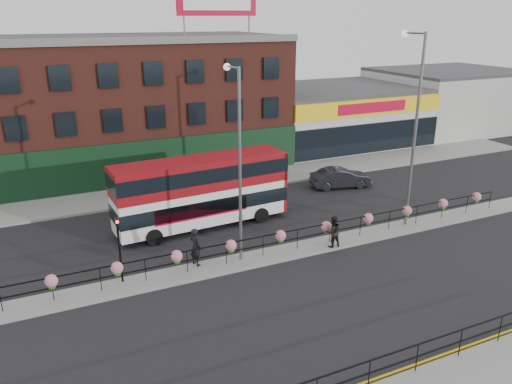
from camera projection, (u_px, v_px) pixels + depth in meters
name	position (u px, v px, depth m)	size (l,w,h in m)	color
ground	(280.00, 255.00, 25.92)	(120.00, 120.00, 0.00)	black
north_pavement	(204.00, 186.00, 36.15)	(60.00, 4.00, 0.15)	gray
median	(280.00, 253.00, 25.89)	(60.00, 1.60, 0.15)	gray
yellow_line_inner	(407.00, 367.00, 17.62)	(60.00, 0.10, 0.01)	gold
yellow_line_outer	(410.00, 371.00, 17.47)	(60.00, 0.10, 0.01)	gold
brick_building	(121.00, 103.00, 39.67)	(25.00, 12.21, 10.30)	brown
supermarket	(332.00, 115.00, 48.38)	(15.00, 12.25, 5.30)	silver
warehouse_east	(447.00, 99.00, 54.14)	(14.50, 12.00, 6.30)	#B4B4AF
median_railing	(281.00, 236.00, 25.57)	(30.04, 0.56, 1.23)	black
south_railing	(370.00, 368.00, 16.17)	(20.04, 0.05, 1.12)	black
double_decker_bus	(202.00, 185.00, 28.63)	(10.32, 3.04, 4.12)	white
car	(341.00, 178.00, 35.86)	(4.55, 2.41, 1.43)	black
pedestrian_a	(196.00, 247.00, 24.27)	(0.67, 0.82, 1.93)	black
pedestrian_b	(333.00, 232.00, 26.23)	(0.86, 0.68, 1.71)	black
lamp_column_west	(238.00, 150.00, 23.47)	(0.34, 1.67, 9.50)	slate
lamp_column_east	(413.00, 115.00, 27.44)	(0.39, 1.90, 10.85)	slate
traffic_light_median	(118.00, 236.00, 22.26)	(0.15, 0.28, 3.65)	black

